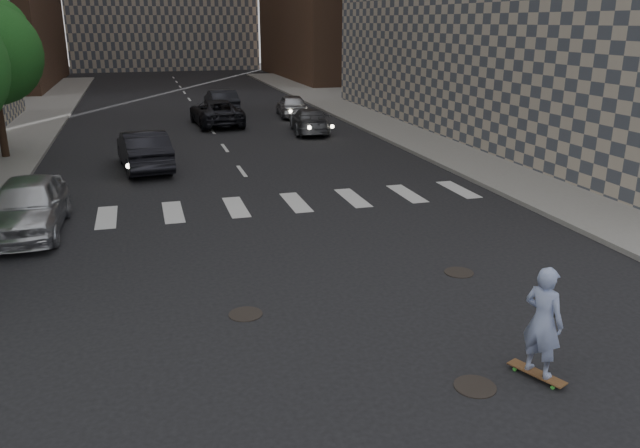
{
  "coord_description": "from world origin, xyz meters",
  "views": [
    {
      "loc": [
        -3.74,
        -10.39,
        5.76
      ],
      "look_at": [
        0.04,
        2.73,
        1.3
      ],
      "focal_mm": 35.0,
      "sensor_mm": 36.0,
      "label": 1
    }
  ],
  "objects_px": {
    "silver_sedan": "(28,206)",
    "traffic_car_d": "(292,105)",
    "traffic_car_a": "(144,150)",
    "traffic_car_e": "(221,102)",
    "traffic_car_c": "(216,113)",
    "skateboarder": "(543,321)",
    "traffic_car_b": "(310,120)"
  },
  "relations": [
    {
      "from": "skateboarder",
      "to": "silver_sedan",
      "type": "distance_m",
      "value": 14.14
    },
    {
      "from": "traffic_car_a",
      "to": "traffic_car_d",
      "type": "relative_size",
      "value": 1.16
    },
    {
      "from": "silver_sedan",
      "to": "traffic_car_a",
      "type": "xyz_separation_m",
      "value": [
        3.28,
        7.35,
        0.0
      ]
    },
    {
      "from": "skateboarder",
      "to": "traffic_car_d",
      "type": "height_order",
      "value": "skateboarder"
    },
    {
      "from": "skateboarder",
      "to": "traffic_car_c",
      "type": "bearing_deg",
      "value": 70.77
    },
    {
      "from": "skateboarder",
      "to": "traffic_car_c",
      "type": "height_order",
      "value": "skateboarder"
    },
    {
      "from": "traffic_car_c",
      "to": "traffic_car_e",
      "type": "distance_m",
      "value": 4.73
    },
    {
      "from": "traffic_car_a",
      "to": "traffic_car_c",
      "type": "bearing_deg",
      "value": -118.65
    },
    {
      "from": "silver_sedan",
      "to": "traffic_car_b",
      "type": "height_order",
      "value": "silver_sedan"
    },
    {
      "from": "traffic_car_d",
      "to": "traffic_car_b",
      "type": "bearing_deg",
      "value": 91.98
    },
    {
      "from": "skateboarder",
      "to": "traffic_car_d",
      "type": "xyz_separation_m",
      "value": [
        3.12,
        30.54,
        -0.35
      ]
    },
    {
      "from": "traffic_car_a",
      "to": "traffic_car_e",
      "type": "distance_m",
      "value": 15.92
    },
    {
      "from": "traffic_car_a",
      "to": "traffic_car_b",
      "type": "height_order",
      "value": "traffic_car_a"
    },
    {
      "from": "traffic_car_e",
      "to": "traffic_car_c",
      "type": "bearing_deg",
      "value": 77.08
    },
    {
      "from": "skateboarder",
      "to": "traffic_car_e",
      "type": "distance_m",
      "value": 33.06
    },
    {
      "from": "traffic_car_b",
      "to": "silver_sedan",
      "type": "bearing_deg",
      "value": 57.21
    },
    {
      "from": "silver_sedan",
      "to": "traffic_car_e",
      "type": "bearing_deg",
      "value": 70.77
    },
    {
      "from": "skateboarder",
      "to": "traffic_car_e",
      "type": "relative_size",
      "value": 0.43
    },
    {
      "from": "traffic_car_b",
      "to": "traffic_car_e",
      "type": "bearing_deg",
      "value": -59.09
    },
    {
      "from": "silver_sedan",
      "to": "traffic_car_a",
      "type": "height_order",
      "value": "traffic_car_a"
    },
    {
      "from": "silver_sedan",
      "to": "traffic_car_d",
      "type": "relative_size",
      "value": 1.12
    },
    {
      "from": "silver_sedan",
      "to": "traffic_car_c",
      "type": "xyz_separation_m",
      "value": [
        7.48,
        17.79,
        -0.06
      ]
    },
    {
      "from": "skateboarder",
      "to": "traffic_car_c",
      "type": "distance_m",
      "value": 28.47
    },
    {
      "from": "skateboarder",
      "to": "traffic_car_a",
      "type": "bearing_deg",
      "value": 85.64
    },
    {
      "from": "silver_sedan",
      "to": "traffic_car_e",
      "type": "distance_m",
      "value": 23.95
    },
    {
      "from": "silver_sedan",
      "to": "traffic_car_c",
      "type": "height_order",
      "value": "silver_sedan"
    },
    {
      "from": "skateboarder",
      "to": "traffic_car_b",
      "type": "distance_m",
      "value": 24.68
    },
    {
      "from": "traffic_car_a",
      "to": "traffic_car_c",
      "type": "relative_size",
      "value": 0.91
    },
    {
      "from": "silver_sedan",
      "to": "traffic_car_d",
      "type": "height_order",
      "value": "silver_sedan"
    },
    {
      "from": "traffic_car_a",
      "to": "traffic_car_e",
      "type": "relative_size",
      "value": 1.02
    },
    {
      "from": "skateboarder",
      "to": "traffic_car_b",
      "type": "height_order",
      "value": "skateboarder"
    },
    {
      "from": "silver_sedan",
      "to": "skateboarder",
      "type": "bearing_deg",
      "value": -47.39
    }
  ]
}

